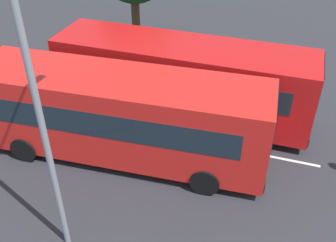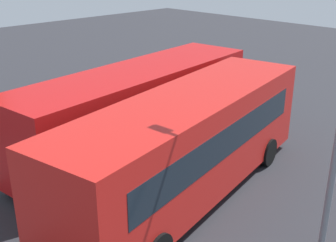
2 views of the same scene
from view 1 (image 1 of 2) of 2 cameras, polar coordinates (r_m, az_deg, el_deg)
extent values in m
plane|color=#2B2B30|center=(15.40, -3.00, -1.58)|extent=(65.31, 65.31, 0.00)
cube|color=red|center=(13.42, -6.95, 1.02)|extent=(10.30, 4.27, 2.78)
cube|color=#19232D|center=(12.27, 15.00, 0.60)|extent=(0.52, 2.20, 1.17)
cube|color=#19232D|center=(14.21, -5.31, 4.82)|extent=(8.28, 1.59, 0.89)
cube|color=#19232D|center=(12.31, -9.06, -0.78)|extent=(8.28, 1.59, 0.89)
cube|color=black|center=(12.03, 15.42, 2.41)|extent=(0.46, 2.00, 0.32)
cube|color=black|center=(13.41, 13.91, -6.20)|extent=(0.51, 2.30, 0.36)
cylinder|color=black|center=(14.44, 7.08, -2.33)|extent=(0.98, 0.45, 0.95)
cylinder|color=black|center=(12.61, 5.37, -8.73)|extent=(0.98, 0.45, 0.95)
cylinder|color=black|center=(16.27, -15.75, 1.23)|extent=(0.98, 0.45, 0.95)
cylinder|color=black|center=(14.67, -20.08, -3.83)|extent=(0.98, 0.45, 0.95)
cube|color=red|center=(15.50, 2.06, 6.27)|extent=(10.23, 3.65, 2.78)
cube|color=#19232D|center=(14.72, 21.04, 5.47)|extent=(0.37, 2.22, 1.17)
cube|color=#19232D|center=(16.40, 3.34, 9.24)|extent=(8.36, 1.04, 0.89)
cube|color=#19232D|center=(14.31, 0.66, 5.21)|extent=(8.36, 1.04, 0.89)
cube|color=black|center=(14.52, 21.49, 7.04)|extent=(0.33, 2.01, 0.32)
cube|color=black|center=(15.69, 19.70, -0.64)|extent=(0.36, 2.31, 0.36)
cylinder|color=black|center=(16.71, 13.76, 2.53)|extent=(0.98, 0.39, 0.95)
cylinder|color=black|center=(14.71, 12.61, -2.20)|extent=(0.98, 0.39, 0.95)
cylinder|color=black|center=(18.10, -6.70, 6.04)|extent=(0.98, 0.39, 0.95)
cylinder|color=black|center=(16.28, -10.14, 2.12)|extent=(0.98, 0.39, 0.95)
cylinder|color=gray|center=(9.37, -17.57, -1.65)|extent=(0.16, 0.16, 7.64)
cylinder|color=#4C3823|center=(21.48, -4.67, 14.23)|extent=(0.44, 0.44, 3.19)
cube|color=silver|center=(15.40, -3.00, -1.57)|extent=(12.83, 1.64, 0.01)
camera|label=2|loc=(14.79, -58.20, 9.66)|focal=45.73mm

